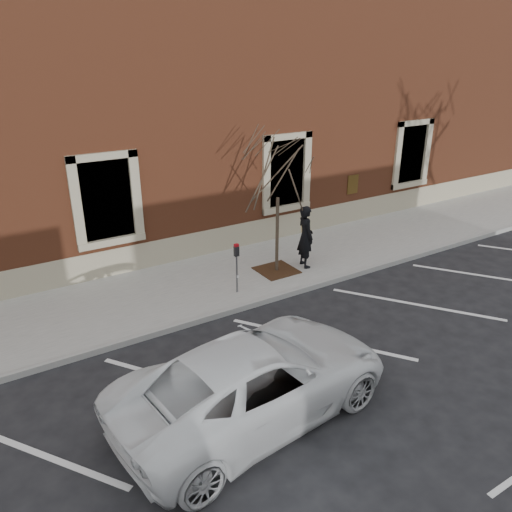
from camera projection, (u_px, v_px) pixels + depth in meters
ground at (268, 301)px, 13.28m from camera, size 120.00×120.00×0.00m
sidewalk_near at (235, 275)px, 14.61m from camera, size 40.00×3.50×0.15m
curb_near at (269, 300)px, 13.21m from camera, size 40.00×0.12×0.15m
parking_stripes at (320, 339)px, 11.55m from camera, size 28.00×4.40×0.01m
building_civic at (150, 116)px, 17.78m from camera, size 40.00×8.62×8.00m
man at (305, 237)px, 14.71m from camera, size 0.58×0.76×1.88m
parking_meter at (237, 259)px, 13.09m from camera, size 0.13×0.10×1.38m
tree_grate at (277, 270)px, 14.74m from camera, size 1.09×1.09×0.03m
sapling at (278, 176)px, 13.65m from camera, size 2.43×2.43×4.05m
white_truck at (255, 379)px, 8.97m from camera, size 5.56×3.00×1.48m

